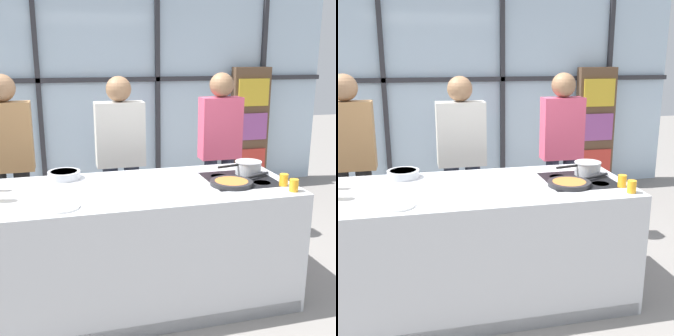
% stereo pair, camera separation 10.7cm
% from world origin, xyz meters
% --- Properties ---
extents(ground_plane, '(18.00, 18.00, 0.00)m').
position_xyz_m(ground_plane, '(0.00, 0.00, 0.00)').
color(ground_plane, gray).
extents(back_window_wall, '(6.40, 0.10, 2.80)m').
position_xyz_m(back_window_wall, '(0.00, 2.75, 1.40)').
color(back_window_wall, silver).
rests_on(back_window_wall, ground_plane).
extents(bookshelf, '(0.53, 0.19, 1.69)m').
position_xyz_m(bookshelf, '(2.07, 2.57, 0.85)').
color(bookshelf, brown).
rests_on(bookshelf, ground_plane).
extents(demo_island, '(2.25, 0.95, 0.92)m').
position_xyz_m(demo_island, '(0.00, -0.00, 0.46)').
color(demo_island, silver).
rests_on(demo_island, ground_plane).
extents(spectator_far_left, '(0.44, 0.24, 1.69)m').
position_xyz_m(spectator_far_left, '(-1.00, 0.98, 0.96)').
color(spectator_far_left, black).
rests_on(spectator_far_left, ground_plane).
extents(spectator_center_left, '(0.45, 0.23, 1.66)m').
position_xyz_m(spectator_center_left, '(0.00, 0.98, 0.94)').
color(spectator_center_left, '#232838').
rests_on(spectator_center_left, ground_plane).
extents(spectator_center_right, '(0.41, 0.24, 1.69)m').
position_xyz_m(spectator_center_right, '(1.00, 0.98, 0.97)').
color(spectator_center_right, '#232838').
rests_on(spectator_center_right, ground_plane).
extents(frying_pan, '(0.54, 0.33, 0.04)m').
position_xyz_m(frying_pan, '(0.67, -0.12, 0.93)').
color(frying_pan, '#232326').
rests_on(frying_pan, demo_island).
extents(saucepan, '(0.39, 0.21, 0.11)m').
position_xyz_m(saucepan, '(0.91, 0.12, 0.97)').
color(saucepan, silver).
rests_on(saucepan, demo_island).
extents(white_plate, '(0.22, 0.22, 0.01)m').
position_xyz_m(white_plate, '(-0.56, -0.31, 0.92)').
color(white_plate, white).
rests_on(white_plate, demo_island).
extents(mixing_bowl, '(0.25, 0.25, 0.06)m').
position_xyz_m(mixing_bowl, '(-0.53, 0.35, 0.95)').
color(mixing_bowl, silver).
rests_on(mixing_bowl, demo_island).
extents(juice_glass_near, '(0.06, 0.06, 0.09)m').
position_xyz_m(juice_glass_near, '(1.02, -0.38, 0.96)').
color(juice_glass_near, orange).
rests_on(juice_glass_near, demo_island).
extents(juice_glass_far, '(0.06, 0.06, 0.09)m').
position_xyz_m(juice_glass_far, '(1.02, -0.24, 0.96)').
color(juice_glass_far, orange).
rests_on(juice_glass_far, demo_island).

